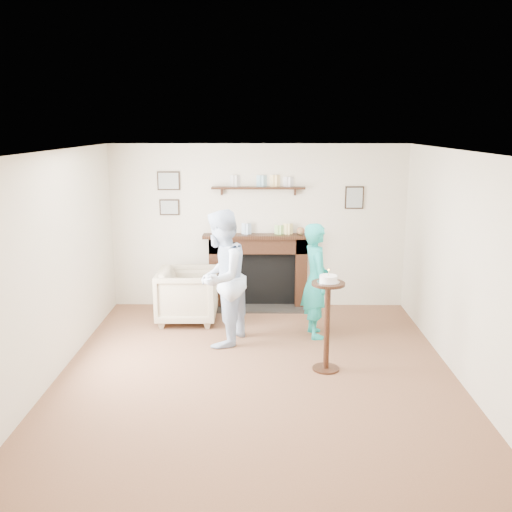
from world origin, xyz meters
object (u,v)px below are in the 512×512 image
at_px(woman, 314,335).
at_px(pedestal_table, 328,309).
at_px(armchair, 188,321).
at_px(man, 222,343).

bearing_deg(woman, pedestal_table, 172.12).
height_order(woman, pedestal_table, pedestal_table).
bearing_deg(woman, armchair, 63.09).
height_order(man, pedestal_table, pedestal_table).
height_order(man, woman, man).
bearing_deg(armchair, man, -148.36).
bearing_deg(pedestal_table, woman, 91.58).
relative_size(armchair, woman, 0.55).
relative_size(man, pedestal_table, 1.45).
distance_m(armchair, man, 1.02).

